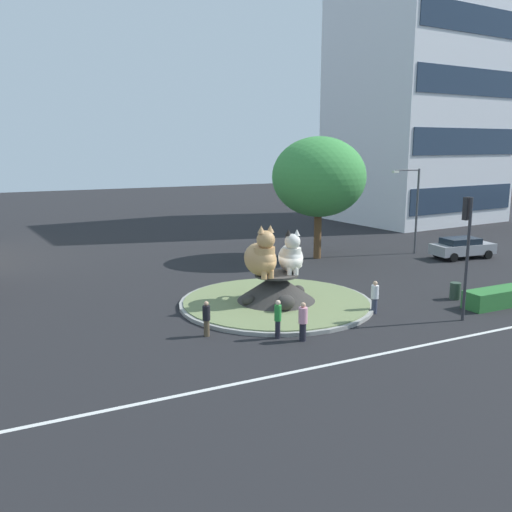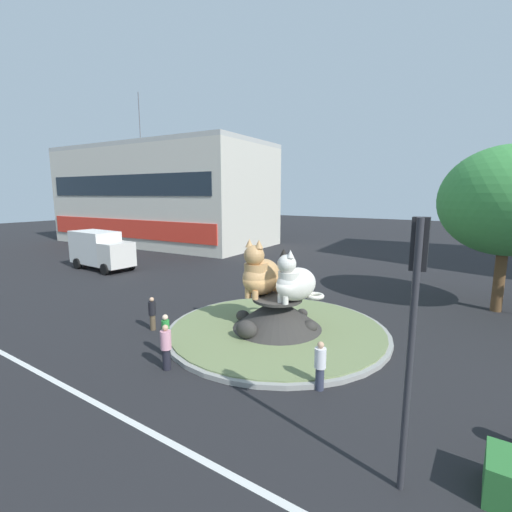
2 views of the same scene
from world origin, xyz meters
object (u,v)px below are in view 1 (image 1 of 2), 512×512
object	(u,v)px
cat_statue_calico	(261,257)
streetlight_arm	(414,204)
pedestrian_green_shirt	(278,318)
litter_bin	(455,291)
traffic_light_mast	(467,236)
sedan_on_far_lane	(462,247)
cat_statue_white	(291,256)
pedestrian_pink_shirt	(303,321)
broadleaf_tree_behind_island	(319,177)
office_tower	(418,88)
pedestrian_white_shirt	(375,297)
pedestrian_black_shirt	(206,318)

from	to	relation	value
cat_statue_calico	streetlight_arm	world-z (taller)	streetlight_arm
pedestrian_green_shirt	litter_bin	size ratio (longest dim) A/B	1.88
traffic_light_mast	pedestrian_green_shirt	world-z (taller)	traffic_light_mast
pedestrian_green_shirt	litter_bin	distance (m)	11.45
streetlight_arm	sedan_on_far_lane	xyz separation A→B (m)	(2.12, -2.92, -2.97)
cat_statue_white	pedestrian_pink_shirt	bearing A→B (deg)	-3.41
traffic_light_mast	broadleaf_tree_behind_island	size ratio (longest dim) A/B	0.67
office_tower	broadleaf_tree_behind_island	size ratio (longest dim) A/B	3.22
broadleaf_tree_behind_island	streetlight_arm	world-z (taller)	broadleaf_tree_behind_island
cat_statue_calico	traffic_light_mast	xyz separation A→B (m)	(7.50, -6.01, 1.39)
cat_statue_white	pedestrian_green_shirt	size ratio (longest dim) A/B	1.41
cat_statue_calico	pedestrian_white_shirt	xyz separation A→B (m)	(4.47, -3.41, -1.74)
pedestrian_green_shirt	office_tower	bearing A→B (deg)	4.89
cat_statue_white	litter_bin	world-z (taller)	cat_statue_white
broadleaf_tree_behind_island	pedestrian_pink_shirt	size ratio (longest dim) A/B	5.18
traffic_light_mast	pedestrian_white_shirt	xyz separation A→B (m)	(-3.04, 2.60, -3.13)
office_tower	streetlight_arm	world-z (taller)	office_tower
pedestrian_pink_shirt	traffic_light_mast	bearing A→B (deg)	-123.74
broadleaf_tree_behind_island	pedestrian_pink_shirt	distance (m)	18.08
office_tower	broadleaf_tree_behind_island	world-z (taller)	office_tower
office_tower	streetlight_arm	size ratio (longest dim) A/B	4.39
cat_statue_white	pedestrian_black_shirt	world-z (taller)	cat_statue_white
broadleaf_tree_behind_island	streetlight_arm	xyz separation A→B (m)	(7.31, -1.70, -2.07)
traffic_light_mast	pedestrian_pink_shirt	xyz separation A→B (m)	(-8.15, 0.84, -3.11)
cat_statue_white	sedan_on_far_lane	size ratio (longest dim) A/B	0.50
streetlight_arm	pedestrian_pink_shirt	bearing A→B (deg)	42.44
office_tower	traffic_light_mast	bearing A→B (deg)	-133.19
pedestrian_green_shirt	sedan_on_far_lane	xyz separation A→B (m)	(20.04, 9.01, -0.11)
pedestrian_green_shirt	pedestrian_white_shirt	distance (m)	6.01
cat_statue_white	pedestrian_black_shirt	xyz separation A→B (m)	(-5.80, -2.88, -1.65)
sedan_on_far_lane	litter_bin	size ratio (longest dim) A/B	5.30
cat_statue_calico	office_tower	bearing A→B (deg)	127.23
pedestrian_pink_shirt	litter_bin	world-z (taller)	pedestrian_pink_shirt
pedestrian_green_shirt	pedestrian_white_shirt	world-z (taller)	pedestrian_green_shirt
pedestrian_white_shirt	litter_bin	world-z (taller)	pedestrian_white_shirt
cat_statue_calico	streetlight_arm	distance (m)	18.13
office_tower	sedan_on_far_lane	xyz separation A→B (m)	(-11.26, -18.02, -13.17)
cat_statue_white	sedan_on_far_lane	bearing A→B (deg)	126.25
broadleaf_tree_behind_island	pedestrian_white_shirt	size ratio (longest dim) A/B	5.33
cat_statue_white	broadleaf_tree_behind_island	world-z (taller)	broadleaf_tree_behind_island
pedestrian_black_shirt	streetlight_arm	bearing A→B (deg)	130.02
cat_statue_white	litter_bin	xyz separation A→B (m)	(8.21, -3.28, -2.03)
cat_statue_calico	office_tower	xyz separation A→B (m)	(29.85, 22.58, 11.38)
broadleaf_tree_behind_island	pedestrian_pink_shirt	bearing A→B (deg)	-124.33
traffic_light_mast	pedestrian_pink_shirt	distance (m)	8.77
traffic_light_mast	broadleaf_tree_behind_island	distance (m)	15.40
cat_statue_white	pedestrian_white_shirt	distance (m)	4.68
pedestrian_white_shirt	sedan_on_far_lane	xyz separation A→B (m)	(14.12, 7.97, -0.05)
pedestrian_pink_shirt	streetlight_arm	bearing A→B (deg)	-81.37
pedestrian_pink_shirt	litter_bin	distance (m)	10.76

